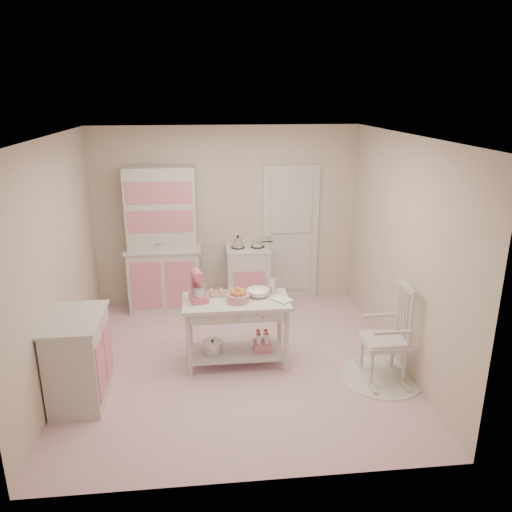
{
  "coord_description": "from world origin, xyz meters",
  "views": [
    {
      "loc": [
        -0.32,
        -5.18,
        3.02
      ],
      "look_at": [
        0.28,
        0.49,
        1.15
      ],
      "focal_mm": 35.0,
      "sensor_mm": 36.0,
      "label": 1
    }
  ],
  "objects_px": {
    "work_table": "(237,332)",
    "stove": "(248,277)",
    "rocking_chair": "(385,333)",
    "bread_basket": "(238,298)",
    "stand_mixer": "(198,287)",
    "hutch": "(163,240)",
    "base_cabinet": "(79,359)"
  },
  "relations": [
    {
      "from": "base_cabinet",
      "to": "work_table",
      "type": "bearing_deg",
      "value": 18.46
    },
    {
      "from": "rocking_chair",
      "to": "work_table",
      "type": "bearing_deg",
      "value": 162.76
    },
    {
      "from": "hutch",
      "to": "work_table",
      "type": "bearing_deg",
      "value": -61.1
    },
    {
      "from": "hutch",
      "to": "bread_basket",
      "type": "xyz_separation_m",
      "value": [
        0.94,
        -1.72,
        -0.19
      ]
    },
    {
      "from": "base_cabinet",
      "to": "stand_mixer",
      "type": "relative_size",
      "value": 2.71
    },
    {
      "from": "hutch",
      "to": "base_cabinet",
      "type": "relative_size",
      "value": 2.26
    },
    {
      "from": "hutch",
      "to": "stand_mixer",
      "type": "relative_size",
      "value": 6.12
    },
    {
      "from": "stove",
      "to": "base_cabinet",
      "type": "relative_size",
      "value": 1.0
    },
    {
      "from": "stove",
      "to": "bread_basket",
      "type": "relative_size",
      "value": 3.68
    },
    {
      "from": "work_table",
      "to": "bread_basket",
      "type": "xyz_separation_m",
      "value": [
        0.02,
        -0.05,
        0.45
      ]
    },
    {
      "from": "base_cabinet",
      "to": "work_table",
      "type": "relative_size",
      "value": 0.77
    },
    {
      "from": "base_cabinet",
      "to": "bread_basket",
      "type": "relative_size",
      "value": 3.68
    },
    {
      "from": "hutch",
      "to": "work_table",
      "type": "height_order",
      "value": "hutch"
    },
    {
      "from": "hutch",
      "to": "bread_basket",
      "type": "distance_m",
      "value": 1.97
    },
    {
      "from": "base_cabinet",
      "to": "rocking_chair",
      "type": "relative_size",
      "value": 0.84
    },
    {
      "from": "hutch",
      "to": "stove",
      "type": "bearing_deg",
      "value": -2.39
    },
    {
      "from": "stand_mixer",
      "to": "hutch",
      "type": "bearing_deg",
      "value": 92.22
    },
    {
      "from": "stand_mixer",
      "to": "work_table",
      "type": "bearing_deg",
      "value": -17.4
    },
    {
      "from": "hutch",
      "to": "stand_mixer",
      "type": "height_order",
      "value": "hutch"
    },
    {
      "from": "hutch",
      "to": "base_cabinet",
      "type": "height_order",
      "value": "hutch"
    },
    {
      "from": "stand_mixer",
      "to": "stove",
      "type": "bearing_deg",
      "value": 51.67
    },
    {
      "from": "hutch",
      "to": "base_cabinet",
      "type": "distance_m",
      "value": 2.4
    },
    {
      "from": "rocking_chair",
      "to": "bread_basket",
      "type": "distance_m",
      "value": 1.64
    },
    {
      "from": "hutch",
      "to": "base_cabinet",
      "type": "xyz_separation_m",
      "value": [
        -0.71,
        -2.21,
        -0.58
      ]
    },
    {
      "from": "rocking_chair",
      "to": "bread_basket",
      "type": "height_order",
      "value": "rocking_chair"
    },
    {
      "from": "base_cabinet",
      "to": "rocking_chair",
      "type": "distance_m",
      "value": 3.21
    },
    {
      "from": "work_table",
      "to": "stand_mixer",
      "type": "bearing_deg",
      "value": 177.27
    },
    {
      "from": "work_table",
      "to": "stove",
      "type": "bearing_deg",
      "value": 80.2
    },
    {
      "from": "bread_basket",
      "to": "stand_mixer",
      "type": "bearing_deg",
      "value": 170.96
    },
    {
      "from": "stove",
      "to": "bread_basket",
      "type": "distance_m",
      "value": 1.73
    },
    {
      "from": "rocking_chair",
      "to": "bread_basket",
      "type": "bearing_deg",
      "value": 164.24
    },
    {
      "from": "work_table",
      "to": "bread_basket",
      "type": "height_order",
      "value": "bread_basket"
    }
  ]
}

